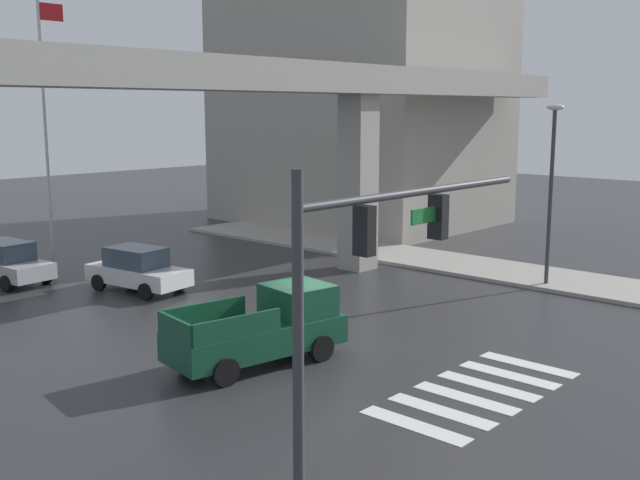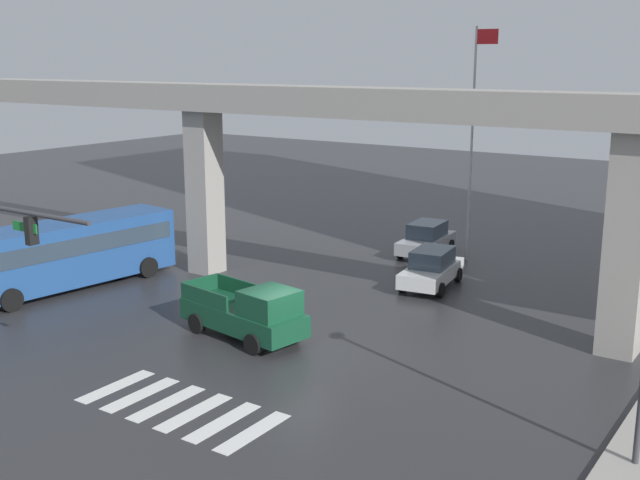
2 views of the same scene
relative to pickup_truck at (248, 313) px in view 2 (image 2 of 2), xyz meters
name	(u,v)px [view 2 (image 2 of 2)]	position (x,y,z in m)	size (l,w,h in m)	color
ground_plane	(294,350)	(1.99, 0.04, -0.99)	(120.00, 120.00, 0.00)	#2D2D30
crosswalk_stripes	(180,408)	(1.99, -5.65, -0.98)	(6.05, 2.80, 0.01)	silver
elevated_overpass	(383,123)	(1.99, 6.09, 6.56)	(50.76, 2.11, 8.90)	#9E9991
pickup_truck	(248,313)	(0.00, 0.00, 0.00)	(5.34, 2.72, 2.08)	#14472D
city_bus	(59,252)	(-10.88, 0.23, 0.73)	(3.84, 11.03, 2.99)	#234C8C
sedan_white	(432,268)	(2.51, 9.85, -0.14)	(2.39, 4.50, 1.72)	silver
sedan_silver	(426,239)	(-0.30, 14.99, -0.14)	(2.25, 4.44, 1.72)	#A8AAAF
flagpole	(474,130)	(1.96, 15.23, 5.60)	(1.16, 0.12, 11.52)	silver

